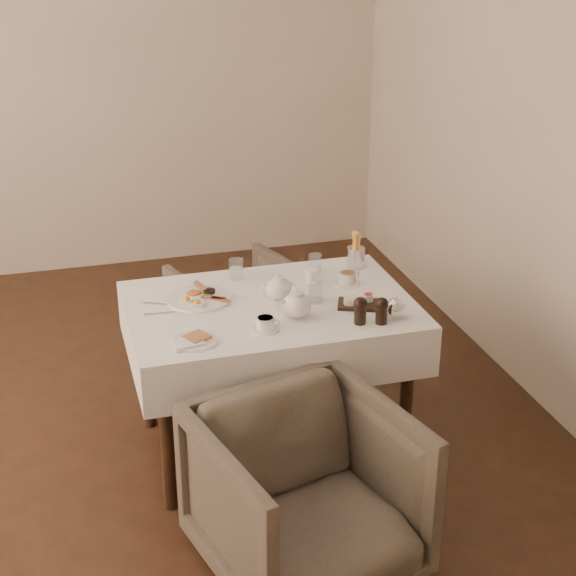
% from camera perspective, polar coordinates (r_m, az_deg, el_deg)
% --- Properties ---
extents(table, '(1.28, 0.88, 0.75)m').
position_cam_1_polar(table, '(4.02, -1.15, -2.52)').
color(table, black).
rests_on(table, ground).
extents(armchair_near, '(0.91, 0.92, 0.69)m').
position_cam_1_polar(armchair_near, '(3.44, 1.19, -13.28)').
color(armchair_near, '#484135').
rests_on(armchair_near, ground).
extents(armchair_far, '(0.81, 0.82, 0.59)m').
position_cam_1_polar(armchair_far, '(4.91, -3.05, -1.82)').
color(armchair_far, '#484135').
rests_on(armchair_far, ground).
extents(breakfast_plate, '(0.29, 0.29, 0.04)m').
position_cam_1_polar(breakfast_plate, '(4.02, -5.78, -0.59)').
color(breakfast_plate, white).
rests_on(breakfast_plate, table).
extents(side_plate, '(0.19, 0.19, 0.02)m').
position_cam_1_polar(side_plate, '(3.64, -6.15, -3.42)').
color(side_plate, white).
rests_on(side_plate, table).
extents(teapot_centre, '(0.17, 0.14, 0.13)m').
position_cam_1_polar(teapot_centre, '(3.97, -0.66, 0.07)').
color(teapot_centre, white).
rests_on(teapot_centre, table).
extents(teapot_front, '(0.19, 0.16, 0.14)m').
position_cam_1_polar(teapot_front, '(3.80, 0.56, -0.99)').
color(teapot_front, white).
rests_on(teapot_front, table).
extents(creamer, '(0.08, 0.08, 0.07)m').
position_cam_1_polar(creamer, '(4.16, 1.54, 0.78)').
color(creamer, white).
rests_on(creamer, table).
extents(teacup_near, '(0.12, 0.12, 0.06)m').
position_cam_1_polar(teacup_near, '(3.71, -1.47, -2.35)').
color(teacup_near, white).
rests_on(teacup_near, table).
extents(teacup_far, '(0.12, 0.12, 0.06)m').
position_cam_1_polar(teacup_far, '(4.16, 3.87, 0.60)').
color(teacup_far, white).
rests_on(teacup_far, table).
extents(glass_left, '(0.08, 0.08, 0.10)m').
position_cam_1_polar(glass_left, '(4.22, -3.38, 1.24)').
color(glass_left, silver).
rests_on(glass_left, table).
extents(glass_mid, '(0.07, 0.07, 0.09)m').
position_cam_1_polar(glass_mid, '(3.96, 1.79, -0.32)').
color(glass_mid, silver).
rests_on(glass_mid, table).
extents(glass_right, '(0.08, 0.08, 0.09)m').
position_cam_1_polar(glass_right, '(4.28, 1.75, 1.60)').
color(glass_right, silver).
rests_on(glass_right, table).
extents(condiment_board, '(0.21, 0.18, 0.05)m').
position_cam_1_polar(condiment_board, '(3.95, 4.54, -0.97)').
color(condiment_board, black).
rests_on(condiment_board, table).
extents(pepper_mill_left, '(0.07, 0.07, 0.12)m').
position_cam_1_polar(pepper_mill_left, '(3.77, 4.70, -1.44)').
color(pepper_mill_left, black).
rests_on(pepper_mill_left, table).
extents(pepper_mill_right, '(0.06, 0.06, 0.12)m').
position_cam_1_polar(pepper_mill_right, '(3.78, 6.07, -1.46)').
color(pepper_mill_right, black).
rests_on(pepper_mill_right, table).
extents(silver_pot, '(0.12, 0.10, 0.11)m').
position_cam_1_polar(silver_pot, '(3.83, 6.92, -1.19)').
color(silver_pot, white).
rests_on(silver_pot, table).
extents(fries_cup, '(0.09, 0.09, 0.18)m').
position_cam_1_polar(fries_cup, '(4.34, 4.42, 2.34)').
color(fries_cup, silver).
rests_on(fries_cup, table).
extents(cutlery_fork, '(0.17, 0.09, 0.00)m').
position_cam_1_polar(cutlery_fork, '(3.99, -8.12, -1.05)').
color(cutlery_fork, silver).
rests_on(cutlery_fork, table).
extents(cutlery_knife, '(0.18, 0.03, 0.00)m').
position_cam_1_polar(cutlery_knife, '(3.91, -7.99, -1.61)').
color(cutlery_knife, silver).
rests_on(cutlery_knife, table).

